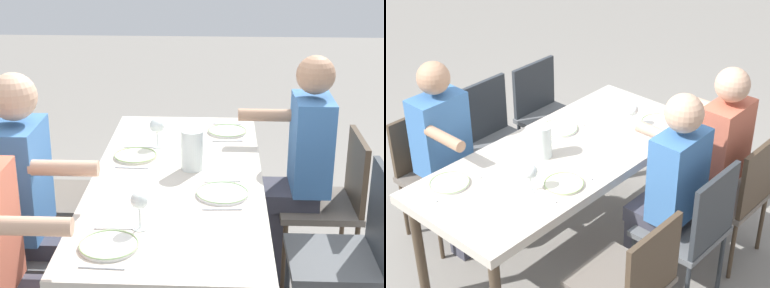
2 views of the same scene
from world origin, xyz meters
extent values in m
plane|color=gray|center=(0.00, 0.00, 0.00)|extent=(16.00, 16.00, 0.00)
cube|color=beige|center=(0.00, 0.00, 0.74)|extent=(1.90, 0.83, 0.06)
cylinder|color=#473828|center=(-0.87, 0.33, 0.36)|extent=(0.06, 0.06, 0.72)
cylinder|color=#473828|center=(-0.87, -0.33, 0.36)|extent=(0.06, 0.06, 0.72)
cylinder|color=#473828|center=(0.87, -0.33, 0.36)|extent=(0.06, 0.06, 0.72)
cube|color=#6A6158|center=(-0.70, 0.75, 0.45)|extent=(0.44, 0.44, 0.04)
cube|color=#473828|center=(-0.70, 0.95, 0.67)|extent=(0.42, 0.03, 0.44)
cylinder|color=#473828|center=(-0.89, 0.56, 0.21)|extent=(0.03, 0.03, 0.43)
cylinder|color=#473828|center=(-0.51, 0.56, 0.21)|extent=(0.03, 0.03, 0.43)
cylinder|color=#473828|center=(-0.89, 0.94, 0.21)|extent=(0.03, 0.03, 0.43)
cylinder|color=#473828|center=(-0.51, 0.94, 0.21)|extent=(0.03, 0.03, 0.43)
cube|color=#5B5E61|center=(-0.70, -0.75, 0.45)|extent=(0.44, 0.44, 0.04)
cube|color=#2D3338|center=(-0.70, -0.95, 0.66)|extent=(0.42, 0.03, 0.42)
cylinder|color=#2D3338|center=(-0.51, -0.56, 0.22)|extent=(0.03, 0.03, 0.44)
cylinder|color=#2D3338|center=(-0.89, -0.56, 0.22)|extent=(0.03, 0.03, 0.44)
cylinder|color=#2D3338|center=(-0.51, -0.94, 0.22)|extent=(0.03, 0.03, 0.44)
cylinder|color=#2D3338|center=(-0.89, -0.94, 0.22)|extent=(0.03, 0.03, 0.44)
cube|color=#5B5E61|center=(-0.19, 0.75, 0.46)|extent=(0.44, 0.44, 0.04)
cube|color=#2D3338|center=(-0.19, 0.95, 0.70)|extent=(0.42, 0.03, 0.47)
cylinder|color=#2D3338|center=(-0.38, 0.56, 0.22)|extent=(0.03, 0.03, 0.44)
cylinder|color=#2D3338|center=(0.00, 0.56, 0.22)|extent=(0.03, 0.03, 0.44)
cylinder|color=#2D3338|center=(-0.38, 0.94, 0.22)|extent=(0.03, 0.03, 0.44)
cube|color=#5B5E61|center=(-0.19, -0.75, 0.44)|extent=(0.44, 0.44, 0.04)
cube|color=#2D3338|center=(-0.19, -0.95, 0.67)|extent=(0.42, 0.03, 0.45)
cylinder|color=#2D3338|center=(0.00, -0.56, 0.21)|extent=(0.03, 0.03, 0.42)
cylinder|color=#2D3338|center=(-0.38, -0.56, 0.21)|extent=(0.03, 0.03, 0.42)
cylinder|color=#2D3338|center=(0.00, -0.94, 0.21)|extent=(0.03, 0.03, 0.42)
cylinder|color=#2D3338|center=(-0.38, -0.94, 0.21)|extent=(0.03, 0.03, 0.42)
cube|color=#6A6158|center=(0.38, 0.75, 0.46)|extent=(0.44, 0.44, 0.04)
cube|color=#473828|center=(0.38, 0.95, 0.68)|extent=(0.42, 0.03, 0.44)
cylinder|color=#473828|center=(0.19, 0.56, 0.22)|extent=(0.03, 0.03, 0.45)
cube|color=#6A6158|center=(0.38, -0.75, 0.45)|extent=(0.44, 0.44, 0.04)
cube|color=#473828|center=(0.38, -0.95, 0.65)|extent=(0.42, 0.03, 0.41)
cylinder|color=#473828|center=(0.57, -0.56, 0.22)|extent=(0.03, 0.03, 0.43)
cylinder|color=#473828|center=(0.19, -0.56, 0.22)|extent=(0.03, 0.03, 0.43)
cylinder|color=#473828|center=(0.57, -0.94, 0.22)|extent=(0.03, 0.03, 0.43)
cylinder|color=#473828|center=(0.19, -0.94, 0.22)|extent=(0.03, 0.03, 0.43)
cube|color=#3F3F4C|center=(0.38, -0.49, 0.23)|extent=(0.24, 0.14, 0.46)
cube|color=#3F3F4C|center=(0.38, -0.58, 0.51)|extent=(0.28, 0.32, 0.10)
cube|color=#3F72B2|center=(0.38, -0.69, 0.82)|extent=(0.34, 0.20, 0.51)
sphere|color=tan|center=(0.38, -0.69, 1.19)|extent=(0.20, 0.20, 0.20)
cylinder|color=tan|center=(0.52, -0.45, 0.93)|extent=(0.07, 0.30, 0.07)
cube|color=#3F3F4C|center=(-0.19, 0.51, 0.23)|extent=(0.24, 0.14, 0.46)
cube|color=#3F3F4C|center=(-0.19, 0.60, 0.51)|extent=(0.28, 0.32, 0.10)
cube|color=#3F72B2|center=(-0.19, 0.71, 0.83)|extent=(0.34, 0.20, 0.53)
sphere|color=tan|center=(-0.19, 0.71, 1.22)|extent=(0.21, 0.21, 0.21)
cylinder|color=tan|center=(-0.33, 0.47, 0.94)|extent=(0.07, 0.30, 0.07)
cube|color=#3F3F4C|center=(-0.70, 0.50, 0.23)|extent=(0.24, 0.14, 0.46)
cube|color=#3F3F4C|center=(-0.70, 0.59, 0.51)|extent=(0.28, 0.32, 0.10)
cube|color=#CC664C|center=(-0.70, 0.70, 0.82)|extent=(0.34, 0.20, 0.52)
sphere|color=tan|center=(-0.70, 0.70, 1.20)|extent=(0.21, 0.21, 0.21)
cylinder|color=tan|center=(-0.84, 0.46, 0.93)|extent=(0.07, 0.30, 0.07)
cylinder|color=white|center=(-0.70, 0.21, 0.78)|extent=(0.23, 0.23, 0.01)
torus|color=#A4C786|center=(-0.70, 0.21, 0.79)|extent=(0.23, 0.23, 0.01)
cylinder|color=white|center=(-0.54, 0.11, 0.77)|extent=(0.06, 0.06, 0.00)
cylinder|color=white|center=(-0.54, 0.11, 0.82)|extent=(0.01, 0.01, 0.09)
sphere|color=white|center=(-0.54, 0.11, 0.90)|extent=(0.07, 0.07, 0.07)
cube|color=silver|center=(-0.85, 0.21, 0.78)|extent=(0.02, 0.17, 0.01)
cube|color=silver|center=(-0.55, 0.21, 0.78)|extent=(0.02, 0.17, 0.01)
cylinder|color=white|center=(-0.20, -0.22, 0.78)|extent=(0.24, 0.24, 0.01)
torus|color=#A9CD91|center=(-0.20, -0.22, 0.79)|extent=(0.24, 0.24, 0.01)
cube|color=silver|center=(-0.35, -0.22, 0.78)|extent=(0.03, 0.17, 0.01)
cube|color=silver|center=(-0.05, -0.22, 0.78)|extent=(0.03, 0.17, 0.01)
cylinder|color=silver|center=(0.25, 0.24, 0.78)|extent=(0.22, 0.22, 0.01)
torus|color=#A0BE77|center=(0.25, 0.24, 0.79)|extent=(0.23, 0.23, 0.01)
cylinder|color=white|center=(0.41, 0.14, 0.77)|extent=(0.06, 0.06, 0.00)
cylinder|color=white|center=(0.41, 0.14, 0.82)|extent=(0.01, 0.01, 0.08)
sphere|color=white|center=(0.41, 0.14, 0.90)|extent=(0.08, 0.08, 0.08)
cube|color=silver|center=(0.10, 0.24, 0.78)|extent=(0.02, 0.17, 0.01)
cube|color=silver|center=(0.40, 0.24, 0.78)|extent=(0.02, 0.17, 0.01)
cylinder|color=white|center=(0.67, -0.25, 0.78)|extent=(0.22, 0.22, 0.01)
torus|color=#A4C786|center=(0.67, -0.25, 0.79)|extent=(0.23, 0.23, 0.01)
cube|color=silver|center=(0.52, -0.25, 0.78)|extent=(0.03, 0.17, 0.01)
cube|color=silver|center=(0.82, -0.25, 0.78)|extent=(0.02, 0.17, 0.01)
cylinder|color=white|center=(0.10, -0.07, 0.87)|extent=(0.11, 0.11, 0.20)
cylinder|color=#EFEAC6|center=(0.10, -0.07, 0.84)|extent=(0.10, 0.10, 0.13)
camera|label=1|loc=(-2.77, -0.20, 1.96)|focal=58.07mm
camera|label=2|loc=(2.40, 2.25, 2.77)|focal=59.44mm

